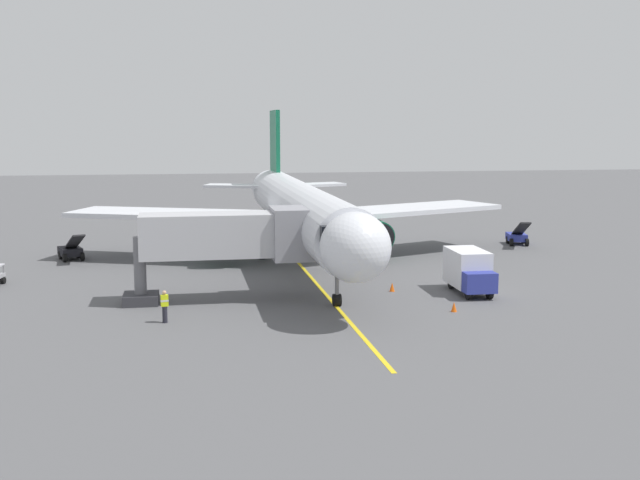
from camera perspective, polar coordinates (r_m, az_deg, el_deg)
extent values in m
plane|color=#565659|center=(58.87, 0.27, -1.67)|extent=(220.00, 220.00, 0.00)
cube|color=yellow|center=(52.28, -0.46, -2.94)|extent=(0.68, 40.00, 0.01)
cylinder|color=silver|center=(57.53, -1.40, 2.22)|extent=(4.18, 34.04, 3.80)
ellipsoid|color=silver|center=(39.79, 2.57, -0.53)|extent=(3.65, 4.04, 3.61)
cone|color=silver|center=(75.79, -3.52, 3.69)|extent=(3.45, 3.04, 3.42)
cube|color=black|center=(41.06, 2.15, 0.52)|extent=(3.25, 1.64, 0.90)
cube|color=silver|center=(63.03, 5.78, 2.17)|extent=(17.74, 11.36, 0.36)
cylinder|color=#146B47|center=(59.90, 3.96, 0.42)|extent=(2.34, 3.43, 2.30)
cylinder|color=black|center=(58.22, 4.37, 0.19)|extent=(2.10, 0.22, 2.10)
cube|color=silver|center=(60.65, -9.92, 1.85)|extent=(17.77, 11.05, 0.36)
cylinder|color=#146B47|center=(58.20, -7.19, 0.15)|extent=(2.34, 3.43, 2.30)
cylinder|color=black|center=(56.47, -7.10, -0.10)|extent=(2.10, 0.22, 2.10)
cube|color=#146B47|center=(72.60, -3.27, 6.49)|extent=(0.41, 4.80, 7.20)
cube|color=silver|center=(72.93, -0.72, 3.99)|extent=(6.83, 4.32, 0.24)
cube|color=silver|center=(72.17, -5.75, 3.91)|extent=(6.82, 4.20, 0.24)
cylinder|color=slate|center=(44.72, 1.24, -2.61)|extent=(0.24, 0.24, 2.77)
cylinder|color=black|center=(45.01, 1.23, -4.34)|extent=(0.46, 0.70, 0.70)
cylinder|color=slate|center=(61.17, 0.59, 0.55)|extent=(0.24, 0.24, 2.77)
cylinder|color=black|center=(61.37, 0.59, -0.73)|extent=(0.46, 1.10, 1.10)
cylinder|color=slate|center=(60.43, -4.26, 0.43)|extent=(0.24, 0.24, 2.77)
cylinder|color=black|center=(60.63, -4.24, -0.87)|extent=(0.46, 1.10, 1.10)
cube|color=#B7B7BC|center=(46.04, -7.33, 0.37)|extent=(9.03, 2.70, 2.50)
cube|color=gray|center=(46.46, -1.78, 0.51)|extent=(2.84, 3.23, 3.00)
cylinder|color=slate|center=(46.36, -12.85, -2.16)|extent=(0.70, 0.70, 3.90)
cube|color=#333338|center=(46.68, -12.79, -4.15)|extent=(2.00, 2.00, 0.60)
cylinder|color=#23232D|center=(42.02, -11.13, -5.29)|extent=(0.26, 0.26, 0.88)
cube|color=#D8EA19|center=(41.86, -11.15, -4.31)|extent=(0.42, 0.30, 0.60)
cube|color=silver|center=(41.86, -11.15, -4.31)|extent=(0.44, 0.32, 0.10)
sphere|color=tan|center=(41.77, -11.17, -3.75)|extent=(0.22, 0.22, 0.22)
cylinder|color=#23232D|center=(65.40, 1.82, -0.27)|extent=(0.26, 0.26, 0.88)
cube|color=orange|center=(65.29, 1.82, 0.37)|extent=(0.44, 0.35, 0.60)
cube|color=silver|center=(65.29, 1.82, 0.37)|extent=(0.46, 0.37, 0.10)
sphere|color=brown|center=(65.23, 1.82, 0.74)|extent=(0.22, 0.22, 0.22)
cube|color=black|center=(63.34, -17.58, -0.78)|extent=(2.15, 2.58, 0.60)
cube|color=black|center=(61.66, -17.31, -0.16)|extent=(2.11, 3.84, 1.61)
cylinder|color=black|center=(62.40, -16.77, -1.15)|extent=(0.45, 0.69, 0.64)
cylinder|color=black|center=(62.15, -17.94, -1.24)|extent=(0.45, 0.69, 0.64)
cylinder|color=black|center=(63.85, -17.06, -0.96)|extent=(0.45, 0.69, 0.64)
cylinder|color=black|center=(63.60, -18.20, -1.04)|extent=(0.45, 0.69, 0.64)
cylinder|color=slate|center=(55.30, -21.87, -1.92)|extent=(0.06, 0.06, 0.55)
cylinder|color=black|center=(55.19, -21.90, -2.72)|extent=(0.32, 0.48, 0.44)
cube|color=#2D3899|center=(47.72, 11.32, -2.95)|extent=(1.92, 1.73, 1.20)
cube|color=black|center=(47.04, 11.61, -2.87)|extent=(1.70, 0.18, 0.70)
cube|color=silver|center=(49.43, 10.56, -1.95)|extent=(2.05, 3.63, 2.20)
cylinder|color=black|center=(47.84, 12.13, -3.68)|extent=(0.26, 0.84, 0.84)
cylinder|color=black|center=(47.40, 10.66, -3.75)|extent=(0.26, 0.84, 0.84)
cylinder|color=black|center=(50.78, 10.85, -2.95)|extent=(0.26, 0.84, 0.84)
cylinder|color=black|center=(50.36, 9.46, -3.01)|extent=(0.26, 0.84, 0.84)
cube|color=#2D3899|center=(70.12, 13.99, 0.22)|extent=(1.91, 2.46, 0.60)
cube|color=black|center=(68.44, 14.29, 0.77)|extent=(1.64, 3.86, 1.61)
cylinder|color=black|center=(69.18, 14.70, -0.17)|extent=(0.37, 0.68, 0.64)
cylinder|color=black|center=(68.91, 13.64, -0.16)|extent=(0.37, 0.68, 0.64)
cylinder|color=black|center=(70.63, 14.44, 0.01)|extent=(0.37, 0.68, 0.64)
cylinder|color=black|center=(70.37, 13.41, 0.02)|extent=(0.37, 0.68, 0.64)
cone|color=#F2590F|center=(44.28, 9.64, -4.77)|extent=(0.32, 0.32, 0.55)
cone|color=#F2590F|center=(49.09, 5.22, -3.39)|extent=(0.32, 0.32, 0.55)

